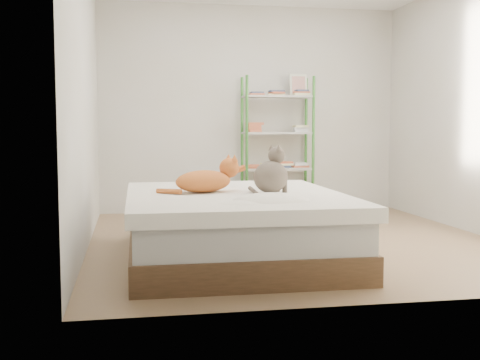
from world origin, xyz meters
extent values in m
cube|color=olive|center=(0.00, 0.00, 0.00)|extent=(3.80, 4.20, 0.01)
cube|color=silver|center=(0.00, 2.10, 1.30)|extent=(3.80, 0.01, 2.60)
cube|color=silver|center=(0.00, -2.10, 1.30)|extent=(3.80, 0.01, 2.60)
cube|color=silver|center=(-1.90, 0.00, 1.30)|extent=(0.01, 4.20, 2.60)
cube|color=silver|center=(1.90, 0.00, 1.30)|extent=(0.01, 4.20, 2.60)
cube|color=brown|center=(-0.69, -0.71, 0.10)|extent=(1.69, 2.10, 0.21)
cube|color=silver|center=(-0.69, -0.71, 0.32)|extent=(1.64, 2.04, 0.23)
cube|color=white|center=(-0.69, -0.71, 0.49)|extent=(1.72, 2.15, 0.10)
cylinder|color=#3B8533|center=(-0.12, 1.72, 0.85)|extent=(0.04, 0.04, 1.70)
cylinder|color=#3B8533|center=(-0.12, 2.04, 0.85)|extent=(0.04, 0.04, 1.70)
cylinder|color=#3B8533|center=(0.72, 1.72, 0.85)|extent=(0.04, 0.04, 1.70)
cylinder|color=#3B8533|center=(0.72, 2.04, 0.85)|extent=(0.04, 0.04, 1.70)
cube|color=#BABAB2|center=(0.30, 1.88, 0.10)|extent=(0.86, 0.34, 0.02)
cube|color=#BABAB2|center=(0.30, 1.88, 0.55)|extent=(0.86, 0.34, 0.02)
cube|color=#BABAB2|center=(0.30, 1.88, 1.00)|extent=(0.86, 0.34, 0.02)
cube|color=#BABAB2|center=(0.30, 1.88, 1.45)|extent=(0.86, 0.34, 0.02)
cube|color=#C55934|center=(0.30, 1.88, 0.16)|extent=(0.20, 0.16, 0.09)
cube|color=#C55934|center=(0.00, 1.88, 0.61)|extent=(0.20, 0.16, 0.09)
cube|color=#C55934|center=(0.20, 1.88, 0.61)|extent=(0.20, 0.16, 0.09)
cube|color=#C55934|center=(0.40, 1.88, 0.61)|extent=(0.20, 0.16, 0.09)
cube|color=#C55934|center=(0.60, 1.88, 0.61)|extent=(0.20, 0.16, 0.09)
cube|color=#C55934|center=(0.00, 1.88, 1.06)|extent=(0.20, 0.16, 0.09)
cube|color=#C55934|center=(0.60, 1.88, 1.06)|extent=(0.20, 0.16, 0.09)
cube|color=#C55934|center=(0.00, 1.88, 1.51)|extent=(0.20, 0.16, 0.09)
cube|color=#C55934|center=(0.30, 1.88, 1.51)|extent=(0.20, 0.16, 0.09)
cube|color=#C55934|center=(0.60, 1.88, 1.51)|extent=(0.20, 0.16, 0.09)
cube|color=silver|center=(0.58, 1.93, 1.60)|extent=(0.22, 0.06, 0.28)
cube|color=#C44334|center=(0.58, 1.92, 1.60)|extent=(0.17, 0.03, 0.22)
cube|color=#9E7E4E|center=(-0.02, 1.29, 0.18)|extent=(0.55, 0.46, 0.37)
cube|color=#5C227F|center=(-0.04, 1.07, 0.18)|extent=(0.32, 0.03, 0.08)
cube|color=#9E7E4E|center=(-0.02, 1.08, 0.37)|extent=(0.54, 0.19, 0.12)
cube|color=white|center=(-0.53, 1.85, 0.18)|extent=(0.33, 0.29, 0.35)
cube|color=white|center=(-0.53, 1.85, 0.37)|extent=(0.36, 0.33, 0.03)
camera|label=1|loc=(-1.51, -5.46, 1.07)|focal=45.00mm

